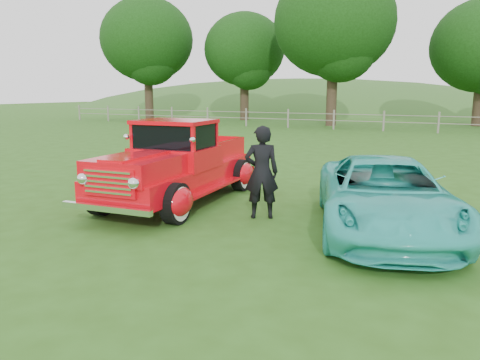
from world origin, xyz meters
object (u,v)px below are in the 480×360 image
at_px(tree_far_west, 147,40).
at_px(red_pickup, 177,166).
at_px(teal_sedan, 385,196).
at_px(tree_near_west, 334,22).
at_px(man, 262,172).
at_px(tree_mid_west, 244,50).

height_order(tree_far_west, red_pickup, tree_far_west).
height_order(tree_far_west, teal_sedan, tree_far_west).
bearing_deg(teal_sedan, red_pickup, 158.48).
xyz_separation_m(tree_near_west, man, (5.14, -23.76, -5.92)).
xyz_separation_m(tree_far_west, tree_near_west, (16.00, -1.00, 0.31)).
height_order(teal_sedan, man, man).
distance_m(tree_mid_west, red_pickup, 28.97).
bearing_deg(tree_mid_west, man, -63.85).
height_order(tree_far_west, tree_near_west, tree_near_west).
bearing_deg(tree_mid_west, tree_far_west, -165.96).
bearing_deg(man, red_pickup, -37.19).
bearing_deg(tree_far_west, red_pickup, -52.06).
bearing_deg(red_pickup, teal_sedan, -7.79).
xyz_separation_m(tree_near_west, red_pickup, (3.00, -23.37, -6.00)).
distance_m(tree_mid_west, man, 30.18).
distance_m(tree_far_west, tree_mid_west, 8.30).
relative_size(red_pickup, teal_sedan, 1.12).
xyz_separation_m(teal_sedan, man, (-2.24, -0.08, 0.25)).
height_order(tree_far_west, man, tree_far_west).
relative_size(tree_mid_west, teal_sedan, 1.87).
bearing_deg(tree_mid_west, teal_sedan, -60.05).
relative_size(tree_far_west, teal_sedan, 2.19).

